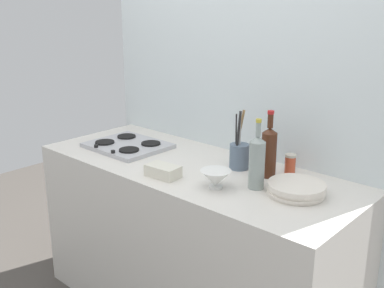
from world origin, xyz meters
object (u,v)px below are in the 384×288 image
stovetop_hob (128,145)px  utensil_crock (239,155)px  wine_bottle_leftmost (257,162)px  mixing_bowl (216,178)px  condiment_jar_front (290,164)px  wine_bottle_mid_left (269,151)px  plate_stack (296,189)px  butter_dish (163,171)px

stovetop_hob → utensil_crock: size_ratio=1.44×
wine_bottle_leftmost → utensil_crock: (-0.22, 0.16, -0.05)m
wine_bottle_leftmost → mixing_bowl: (-0.14, -0.12, -0.08)m
condiment_jar_front → stovetop_hob: bearing=-164.2°
wine_bottle_mid_left → mixing_bowl: (-0.10, -0.29, -0.09)m
stovetop_hob → utensil_crock: (0.70, 0.15, 0.06)m
stovetop_hob → wine_bottle_leftmost: 0.93m
stovetop_hob → wine_bottle_leftmost: size_ratio=1.34×
plate_stack → butter_dish: (-0.60, -0.24, 0.00)m
condiment_jar_front → wine_bottle_leftmost: bearing=-93.6°
wine_bottle_mid_left → butter_dish: 0.53m
wine_bottle_mid_left → mixing_bowl: wine_bottle_mid_left is taller
wine_bottle_mid_left → condiment_jar_front: bearing=61.2°
stovetop_hob → utensil_crock: 0.72m
utensil_crock → wine_bottle_mid_left: bearing=0.9°
utensil_crock → plate_stack: bearing=-14.8°
plate_stack → utensil_crock: utensil_crock is taller
plate_stack → wine_bottle_leftmost: 0.21m
wine_bottle_leftmost → utensil_crock: bearing=143.7°
butter_dish → utensil_crock: size_ratio=0.55×
plate_stack → mixing_bowl: bearing=-150.6°
plate_stack → wine_bottle_mid_left: (-0.22, 0.11, 0.10)m
wine_bottle_leftmost → stovetop_hob: bearing=179.6°
plate_stack → mixing_bowl: mixing_bowl is taller
butter_dish → condiment_jar_front: size_ratio=1.66×
butter_dish → condiment_jar_front: 0.64m
stovetop_hob → butter_dish: 0.53m
mixing_bowl → utensil_crock: (-0.08, 0.28, 0.03)m
wine_bottle_leftmost → butter_dish: bearing=-156.1°
mixing_bowl → condiment_jar_front: (0.16, 0.40, 0.00)m
wine_bottle_leftmost → utensil_crock: 0.28m
stovetop_hob → plate_stack: plate_stack is taller
condiment_jar_front → wine_bottle_mid_left: bearing=-118.8°
plate_stack → mixing_bowl: (-0.32, -0.18, 0.02)m
wine_bottle_mid_left → utensil_crock: wine_bottle_mid_left is taller
stovetop_hob → butter_dish: (0.50, -0.19, 0.01)m
wine_bottle_leftmost → wine_bottle_mid_left: wine_bottle_mid_left is taller
mixing_bowl → utensil_crock: utensil_crock is taller
stovetop_hob → wine_bottle_mid_left: wine_bottle_mid_left is taller
mixing_bowl → stovetop_hob: bearing=170.5°
stovetop_hob → condiment_jar_front: 0.98m
plate_stack → wine_bottle_mid_left: size_ratio=0.80×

